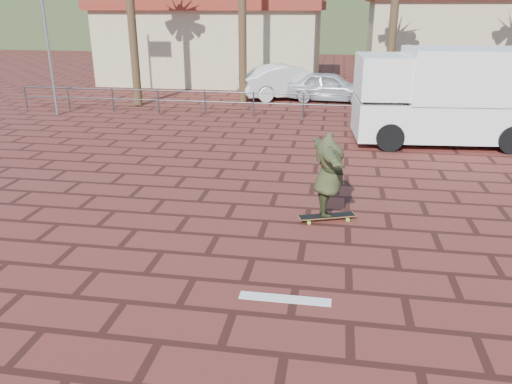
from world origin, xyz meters
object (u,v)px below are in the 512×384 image
(skateboarder, at_px, (329,175))
(longboard, at_px, (327,216))
(car_silver, at_px, (330,87))
(campervan, at_px, (450,95))
(car_white, at_px, (290,82))

(skateboarder, bearing_deg, longboard, -14.07)
(skateboarder, distance_m, car_silver, 14.12)
(skateboarder, height_order, campervan, campervan)
(car_white, bearing_deg, car_silver, -131.61)
(skateboarder, distance_m, campervan, 7.89)
(longboard, height_order, skateboarder, skateboarder)
(campervan, bearing_deg, longboard, -121.73)
(campervan, xyz_separation_m, car_white, (-5.83, 7.61, -0.77))
(longboard, height_order, car_white, car_white)
(car_silver, bearing_deg, car_white, 80.28)
(longboard, distance_m, skateboarder, 0.90)
(campervan, bearing_deg, car_white, 122.87)
(longboard, xyz_separation_m, car_white, (-2.24, 14.61, 0.70))
(car_silver, relative_size, car_white, 0.83)
(longboard, bearing_deg, campervan, 43.03)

